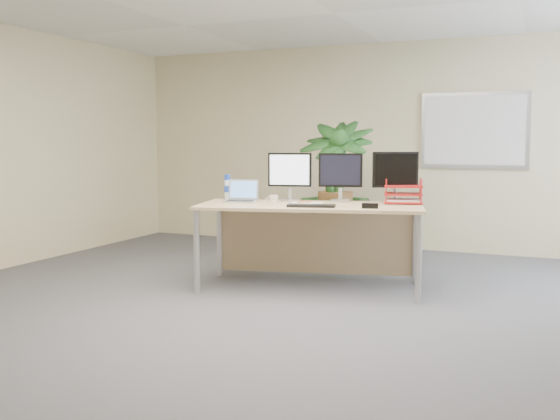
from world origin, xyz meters
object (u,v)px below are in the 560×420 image
at_px(desk, 311,221).
at_px(monitor_right, 340,174).
at_px(laptop, 242,196).
at_px(floor_plant, 335,200).
at_px(monitor_left, 290,174).

xyz_separation_m(desk, monitor_right, (0.21, 0.26, 0.45)).
distance_m(desk, laptop, 0.74).
bearing_deg(floor_plant, desk, -84.07).
height_order(desk, monitor_right, monitor_right).
bearing_deg(monitor_left, laptop, -148.24).
bearing_deg(monitor_right, floor_plant, 110.91).
distance_m(desk, floor_plant, 1.12).
bearing_deg(laptop, monitor_right, 24.10).
distance_m(floor_plant, monitor_right, 0.98).
bearing_deg(floor_plant, monitor_left, -99.02).
height_order(monitor_left, laptop, monitor_left).
distance_m(desk, monitor_left, 0.54).
relative_size(desk, floor_plant, 1.51).
distance_m(desk, monitor_right, 0.56).
xyz_separation_m(monitor_left, monitor_right, (0.49, 0.15, -0.00)).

